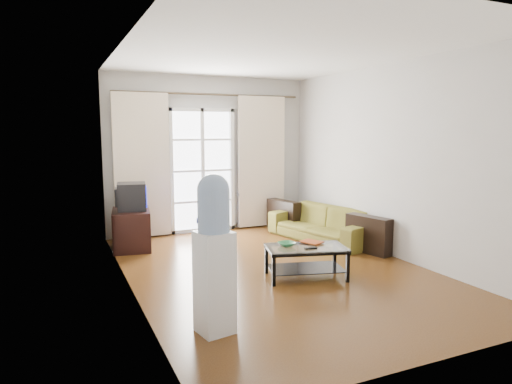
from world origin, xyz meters
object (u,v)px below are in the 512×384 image
Objects in this scene: task_chair at (210,231)px; water_cooler at (214,251)px; tv_stand at (131,229)px; sofa at (322,224)px; coffee_table at (306,258)px; crt_tv at (131,197)px.

water_cooler reaches higher than task_chair.
tv_stand is 0.95× the size of task_chair.
sofa is 1.96m from coffee_table.
sofa is 2.99m from tv_stand.
crt_tv reaches higher than sofa.
task_chair reaches higher than tv_stand.
coffee_table is at bearing -51.30° from sofa.
tv_stand is 1.18m from task_chair.
crt_tv is 0.59× the size of task_chair.
tv_stand reaches higher than sofa.
tv_stand is at bearing 83.20° from water_cooler.
sofa is at bearing 3.50° from task_chair.
water_cooler reaches higher than coffee_table.
water_cooler is (0.20, -3.25, 0.44)m from tv_stand.
crt_tv is 1.29m from task_chair.
crt_tv is at bearing -25.56° from tv_stand.
sofa reaches higher than coffee_table.
task_chair is at bearing -10.69° from tv_stand.
crt_tv is (0.00, -0.00, 0.50)m from tv_stand.
task_chair is at bearing -114.47° from sofa.
tv_stand is 3.29m from water_cooler.
water_cooler reaches higher than crt_tv.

